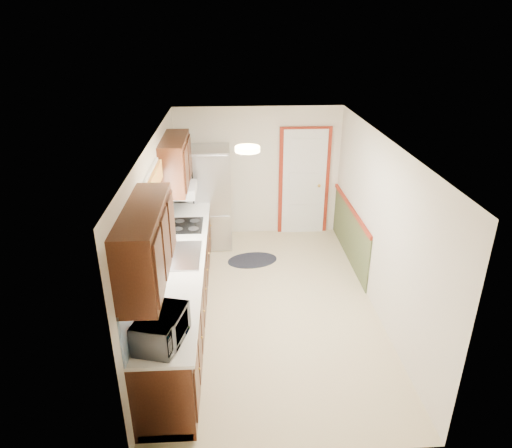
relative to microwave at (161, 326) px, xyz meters
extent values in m
cube|color=beige|center=(1.20, 1.95, -1.13)|extent=(3.20, 5.20, 0.12)
cube|color=white|center=(1.20, 1.95, 1.27)|extent=(3.20, 5.20, 0.12)
cube|color=silver|center=(1.20, 4.45, 0.07)|extent=(3.20, 0.10, 2.40)
cube|color=silver|center=(1.20, -0.55, 0.07)|extent=(3.20, 0.10, 2.40)
cube|color=silver|center=(-0.30, 1.95, 0.07)|extent=(0.10, 5.20, 2.40)
cube|color=silver|center=(2.70, 1.95, 0.07)|extent=(0.10, 5.20, 2.40)
cube|color=#3A1A0D|center=(0.00, 1.65, -0.68)|extent=(0.60, 4.00, 0.90)
cube|color=white|center=(0.01, 1.65, -0.21)|extent=(0.63, 4.00, 0.04)
cube|color=#5897D6|center=(-0.29, 1.65, 0.08)|extent=(0.02, 4.00, 0.55)
cube|color=#3A1A0D|center=(-0.12, 0.35, 0.69)|extent=(0.35, 1.40, 0.75)
cube|color=#3A1A0D|center=(-0.12, 3.05, 0.69)|extent=(0.35, 1.20, 0.75)
cube|color=white|center=(-0.29, 1.75, 0.49)|extent=(0.02, 1.00, 0.90)
cube|color=#E2562A|center=(-0.24, 1.75, 0.84)|extent=(0.05, 1.12, 0.24)
cube|color=#B7B7BC|center=(0.01, 1.75, -0.19)|extent=(0.52, 0.82, 0.02)
cube|color=white|center=(-0.07, 3.10, 0.24)|extent=(0.45, 0.60, 0.15)
cube|color=maroon|center=(2.05, 4.42, -0.13)|extent=(0.94, 0.05, 2.08)
cube|color=white|center=(2.05, 4.39, -0.13)|extent=(0.80, 0.04, 2.00)
cube|color=#454F2C|center=(2.69, 3.30, -0.68)|extent=(0.02, 2.30, 0.90)
cube|color=maroon|center=(2.67, 3.30, -0.21)|extent=(0.04, 2.30, 0.06)
cylinder|color=#FFD88C|center=(0.90, 1.75, 1.23)|extent=(0.30, 0.30, 0.06)
imported|color=white|center=(0.00, 0.00, 0.00)|extent=(0.45, 0.63, 0.39)
cube|color=#B7B7BC|center=(0.31, 4.00, -0.24)|extent=(0.76, 0.71, 1.79)
cylinder|color=black|center=(0.06, 3.61, -0.33)|extent=(0.02, 0.02, 1.25)
ellipsoid|color=black|center=(1.03, 3.28, -1.13)|extent=(0.94, 0.70, 0.01)
cube|color=black|center=(0.01, 2.70, -0.18)|extent=(0.48, 0.58, 0.02)
camera|label=1|loc=(0.69, -3.58, 2.64)|focal=32.00mm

